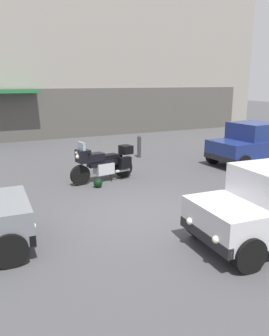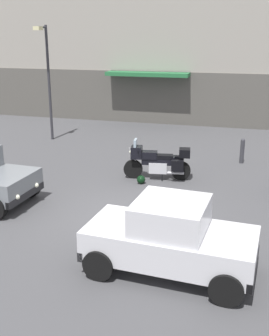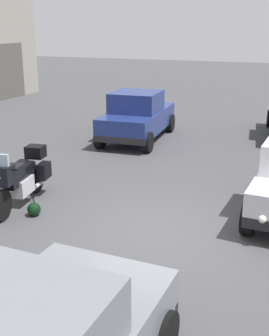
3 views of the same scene
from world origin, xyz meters
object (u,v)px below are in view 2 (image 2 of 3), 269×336
(bollard_curbside, at_px, (242,150))
(motorcycle, at_px, (158,161))
(helmet, at_px, (141,180))
(streetlamp_curbside, at_px, (47,73))
(car_compact_side, at_px, (170,238))

(bollard_curbside, bearing_deg, motorcycle, -134.33)
(helmet, bearing_deg, streetlamp_curbside, 140.31)
(motorcycle, relative_size, streetlamp_curbside, 0.44)
(motorcycle, distance_m, car_compact_side, 5.83)
(helmet, relative_size, streetlamp_curbside, 0.06)
(motorcycle, bearing_deg, helmet, 45.56)
(motorcycle, relative_size, bollard_curbside, 2.36)
(helmet, xyz_separation_m, bollard_curbside, (3.07, 3.31, 0.37))
(motorcycle, xyz_separation_m, helmet, (-0.43, -0.61, -0.48))
(motorcycle, xyz_separation_m, bollard_curbside, (2.64, 2.70, -0.12))
(helmet, xyz_separation_m, streetlamp_curbside, (-5.60, 4.64, 2.93))
(streetlamp_curbside, bearing_deg, helmet, -39.69)
(car_compact_side, bearing_deg, streetlamp_curbside, -48.39)
(helmet, distance_m, car_compact_side, 5.42)
(motorcycle, bearing_deg, car_compact_side, 96.25)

